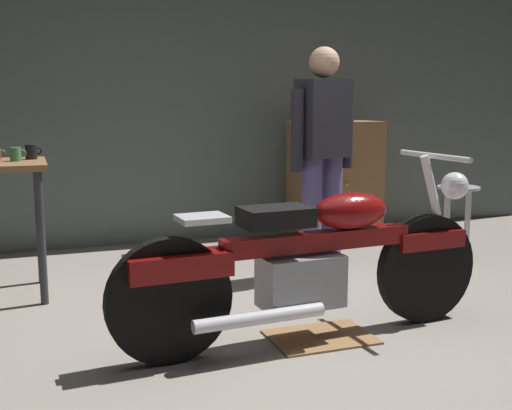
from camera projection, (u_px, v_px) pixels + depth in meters
The scene contains 9 objects.
ground_plane at pixel (295, 345), 3.43m from camera, with size 12.00×12.00×0.00m, color gray.
back_wall at pixel (174, 71), 5.77m from camera, with size 8.00×0.12×3.10m, color #56605B.
motorcycle at pixel (312, 260), 3.43m from camera, with size 2.19×0.60×1.00m.
person_standing at pixel (323, 151), 4.67m from camera, with size 0.55×0.31×1.67m.
shop_stool at pixel (458, 205), 4.93m from camera, with size 0.32×0.32×0.64m.
wooden_dresser at pixel (335, 181), 5.93m from camera, with size 0.80×0.47×1.10m.
drip_tray at pixel (321, 337), 3.53m from camera, with size 0.56×0.40×0.01m, color olive.
mug_black_matte at pixel (31, 152), 4.30m from camera, with size 0.11×0.07×0.10m.
mug_green_speckled at pixel (16, 154), 4.18m from camera, with size 0.10×0.07×0.09m.
Camera 1 is at (-1.30, -2.99, 1.30)m, focal length 44.97 mm.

